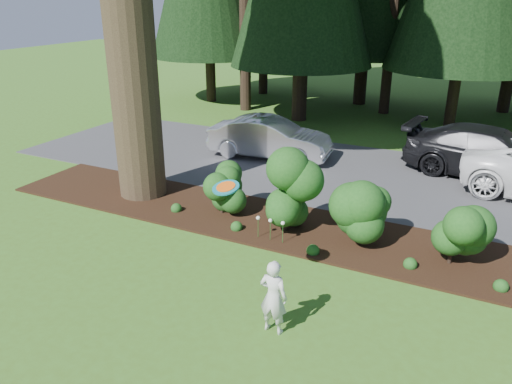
{
  "coord_description": "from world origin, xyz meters",
  "views": [
    {
      "loc": [
        3.83,
        -6.62,
        5.18
      ],
      "look_at": [
        -0.47,
        2.03,
        1.3
      ],
      "focal_mm": 35.0,
      "sensor_mm": 36.0,
      "label": 1
    }
  ],
  "objects_px": {
    "car_silver_wagon": "(270,138)",
    "frisbee": "(226,187)",
    "car_dark_suv": "(491,153)",
    "child": "(273,297)"
  },
  "relations": [
    {
      "from": "car_silver_wagon",
      "to": "frisbee",
      "type": "bearing_deg",
      "value": -165.78
    },
    {
      "from": "car_dark_suv",
      "to": "child",
      "type": "xyz_separation_m",
      "value": [
        -2.73,
        -9.49,
        -0.11
      ]
    },
    {
      "from": "car_dark_suv",
      "to": "frisbee",
      "type": "relative_size",
      "value": 11.08
    },
    {
      "from": "child",
      "to": "frisbee",
      "type": "xyz_separation_m",
      "value": [
        -0.98,
        0.26,
        1.62
      ]
    },
    {
      "from": "car_silver_wagon",
      "to": "car_dark_suv",
      "type": "xyz_separation_m",
      "value": [
        6.67,
        1.17,
        0.06
      ]
    },
    {
      "from": "car_silver_wagon",
      "to": "child",
      "type": "xyz_separation_m",
      "value": [
        3.94,
        -8.32,
        -0.04
      ]
    },
    {
      "from": "frisbee",
      "to": "car_dark_suv",
      "type": "bearing_deg",
      "value": 68.09
    },
    {
      "from": "car_dark_suv",
      "to": "child",
      "type": "distance_m",
      "value": 9.88
    },
    {
      "from": "car_dark_suv",
      "to": "frisbee",
      "type": "height_order",
      "value": "frisbee"
    },
    {
      "from": "car_silver_wagon",
      "to": "frisbee",
      "type": "xyz_separation_m",
      "value": [
        2.96,
        -8.05,
        1.58
      ]
    }
  ]
}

